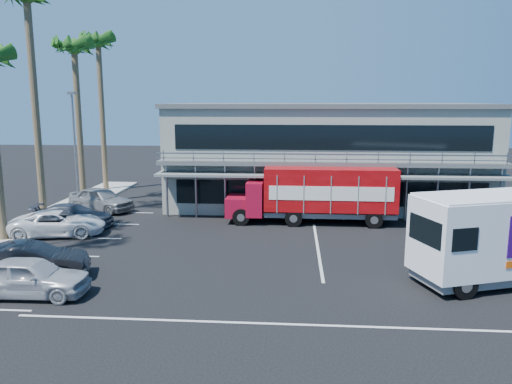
# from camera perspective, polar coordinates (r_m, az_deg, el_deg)

# --- Properties ---
(ground) EXTENTS (120.00, 120.00, 0.00)m
(ground) POSITION_cam_1_polar(r_m,az_deg,el_deg) (23.24, 2.44, -8.49)
(ground) COLOR black
(ground) RESTS_ON ground
(building) EXTENTS (22.40, 12.00, 7.30)m
(building) POSITION_cam_1_polar(r_m,az_deg,el_deg) (37.19, 7.89, 4.37)
(building) COLOR gray
(building) RESTS_ON ground
(curb_strip) EXTENTS (3.00, 32.00, 0.16)m
(curb_strip) POSITION_cam_1_polar(r_m,az_deg,el_deg) (32.92, -24.32, -3.59)
(curb_strip) COLOR #A5A399
(curb_strip) RESTS_ON ground
(palm_d) EXTENTS (2.80, 2.80, 14.75)m
(palm_d) POSITION_cam_1_polar(r_m,az_deg,el_deg) (34.31, -24.65, 18.37)
(palm_d) COLOR brown
(palm_d) RESTS_ON ground
(palm_e) EXTENTS (2.80, 2.80, 12.25)m
(palm_e) POSITION_cam_1_polar(r_m,az_deg,el_deg) (38.32, -20.02, 14.39)
(palm_e) COLOR brown
(palm_e) RESTS_ON ground
(palm_f) EXTENTS (2.80, 2.80, 13.25)m
(palm_f) POSITION_cam_1_polar(r_m,az_deg,el_deg) (43.61, -17.56, 15.17)
(palm_f) COLOR brown
(palm_f) RESTS_ON ground
(light_pole_far) EXTENTS (0.50, 0.25, 8.09)m
(light_pole_far) POSITION_cam_1_polar(r_m,az_deg,el_deg) (36.30, -19.99, 5.04)
(light_pole_far) COLOR gray
(light_pole_far) RESTS_ON ground
(red_truck) EXTENTS (10.40, 2.61, 3.49)m
(red_truck) POSITION_cam_1_polar(r_m,az_deg,el_deg) (31.03, 7.09, -0.06)
(red_truck) COLOR maroon
(red_truck) RESTS_ON ground
(white_van) EXTENTS (8.18, 5.04, 3.78)m
(white_van) POSITION_cam_1_polar(r_m,az_deg,el_deg) (23.20, 26.69, -4.49)
(white_van) COLOR white
(white_van) RESTS_ON ground
(parked_car_a) EXTENTS (4.61, 1.94, 1.56)m
(parked_car_a) POSITION_cam_1_polar(r_m,az_deg,el_deg) (21.55, -24.45, -8.82)
(parked_car_a) COLOR #A8A9AF
(parked_car_a) RESTS_ON ground
(parked_car_b) EXTENTS (5.11, 3.01, 1.59)m
(parked_car_b) POSITION_cam_1_polar(r_m,az_deg,el_deg) (23.42, -24.51, -7.26)
(parked_car_b) COLOR black
(parked_car_b) RESTS_ON ground
(parked_car_c) EXTENTS (5.49, 3.39, 1.42)m
(parked_car_c) POSITION_cam_1_polar(r_m,az_deg,el_deg) (30.26, -21.68, -3.34)
(parked_car_c) COLOR white
(parked_car_c) RESTS_ON ground
(parked_car_d) EXTENTS (4.88, 2.29, 1.38)m
(parked_car_d) POSITION_cam_1_polar(r_m,az_deg,el_deg) (32.00, -20.15, -2.56)
(parked_car_d) COLOR #333944
(parked_car_d) RESTS_ON ground
(parked_car_e) EXTENTS (5.17, 3.68, 1.64)m
(parked_car_e) POSITION_cam_1_polar(r_m,az_deg,el_deg) (35.95, -17.28, -0.79)
(parked_car_e) COLOR slate
(parked_car_e) RESTS_ON ground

